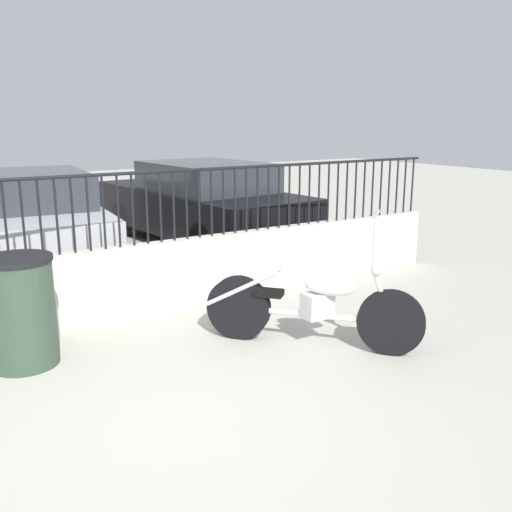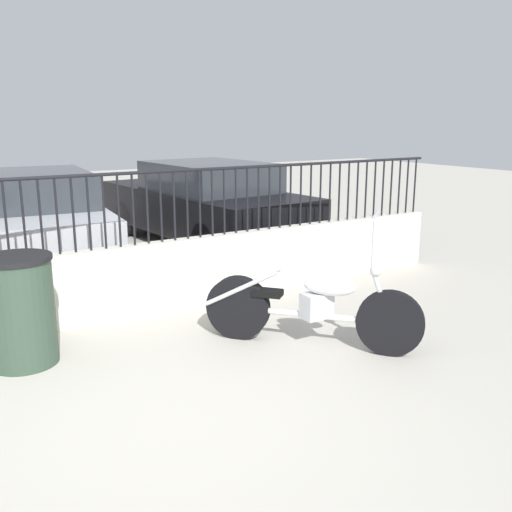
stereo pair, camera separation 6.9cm
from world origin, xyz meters
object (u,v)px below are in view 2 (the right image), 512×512
at_px(car_black, 204,203).
at_px(motorcycle_white, 301,306).
at_px(trash_bin, 20,310).
at_px(car_silver, 26,219).

bearing_deg(car_black, motorcycle_white, 159.20).
height_order(trash_bin, car_silver, car_silver).
height_order(car_silver, car_black, car_black).
relative_size(motorcycle_white, trash_bin, 1.71).
distance_m(motorcycle_white, car_black, 4.75).
relative_size(trash_bin, car_black, 0.21).
bearing_deg(trash_bin, motorcycle_white, -22.24).
relative_size(motorcycle_white, car_silver, 0.37).
height_order(motorcycle_white, car_silver, car_silver).
bearing_deg(car_silver, car_black, -83.04).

